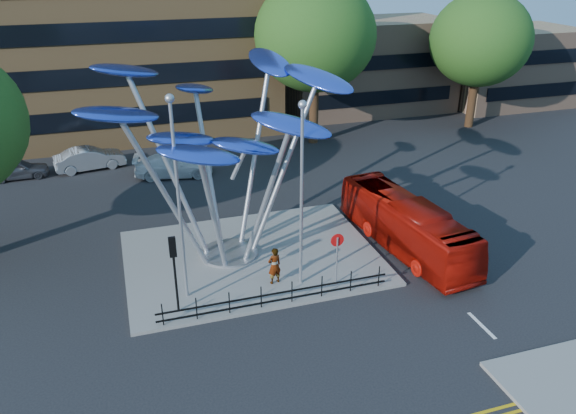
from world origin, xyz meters
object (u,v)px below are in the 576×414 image
object	(u,v)px
leaf_sculpture	(220,120)
red_bus	(406,224)
street_lamp_left	(177,184)
street_lamp_right	(302,180)
tree_far	(480,40)
pedestrian	(274,266)
traffic_light_island	(174,259)
parked_car_right	(173,165)
no_entry_sign_island	(337,250)
parked_car_left	(18,169)
tree_right	(315,35)
parked_car_mid	(90,159)

from	to	relation	value
leaf_sculpture	red_bus	size ratio (longest dim) A/B	1.35
street_lamp_left	street_lamp_right	bearing A→B (deg)	-5.71
tree_far	street_lamp_right	distance (m)	28.76
street_lamp_left	pedestrian	xyz separation A→B (m)	(3.89, -0.15, -4.33)
traffic_light_island	parked_car_right	size ratio (longest dim) A/B	0.68
no_entry_sign_island	street_lamp_right	bearing A→B (deg)	162.13
no_entry_sign_island	parked_car_left	size ratio (longest dim) A/B	0.65
street_lamp_right	red_bus	size ratio (longest dim) A/B	0.88
parked_car_left	tree_far	bearing A→B (deg)	-90.13
tree_right	parked_car_right	xyz separation A→B (m)	(-11.22, -3.86, -7.30)
leaf_sculpture	street_lamp_left	size ratio (longest dim) A/B	1.45
tree_right	pedestrian	distance (m)	21.71
tree_far	no_entry_sign_island	world-z (taller)	tree_far
traffic_light_island	red_bus	world-z (taller)	traffic_light_island
parked_car_left	parked_car_mid	world-z (taller)	parked_car_mid
red_bus	street_lamp_left	bearing A→B (deg)	-179.83
red_bus	parked_car_left	size ratio (longest dim) A/B	2.52
pedestrian	street_lamp_right	bearing A→B (deg)	149.31
leaf_sculpture	parked_car_mid	distance (m)	16.95
street_lamp_left	parked_car_right	world-z (taller)	street_lamp_left
red_bus	pedestrian	size ratio (longest dim) A/B	5.40
parked_car_mid	parked_car_right	bearing A→B (deg)	-129.52
leaf_sculpture	street_lamp_right	xyz separation A→B (m)	(2.57, -3.68, -1.78)
pedestrian	parked_car_right	xyz separation A→B (m)	(-2.61, 14.78, -0.29)
traffic_light_island	street_lamp_right	bearing A→B (deg)	5.19
tree_right	no_entry_sign_island	bearing A→B (deg)	-107.12
tree_right	parked_car_left	xyz separation A→B (m)	(-20.99, -1.21, -7.40)
tree_far	street_lamp_left	bearing A→B (deg)	-145.08
tree_far	street_lamp_left	size ratio (longest dim) A/B	1.23
street_lamp_left	pedestrian	world-z (taller)	street_lamp_left
pedestrian	parked_car_mid	size ratio (longest dim) A/B	0.38
leaf_sculpture	pedestrian	bearing A→B (deg)	-66.36
traffic_light_island	parked_car_left	distance (m)	20.05
street_lamp_left	traffic_light_island	bearing A→B (deg)	-116.57
tree_far	pedestrian	bearing A→B (deg)	-140.49
street_lamp_right	no_entry_sign_island	distance (m)	3.64
no_entry_sign_island	red_bus	size ratio (longest dim) A/B	0.26
leaf_sculpture	parked_car_mid	world-z (taller)	leaf_sculpture
leaf_sculpture	parked_car_right	bearing A→B (deg)	95.73
tree_far	parked_car_mid	bearing A→B (deg)	-178.35
tree_far	street_lamp_left	world-z (taller)	tree_far
red_bus	parked_car_mid	bearing A→B (deg)	126.51
red_bus	traffic_light_island	bearing A→B (deg)	-175.27
no_entry_sign_island	tree_far	bearing A→B (deg)	44.25
tree_far	traffic_light_island	world-z (taller)	tree_far
no_entry_sign_island	parked_car_mid	bearing A→B (deg)	119.40
street_lamp_left	traffic_light_island	xyz separation A→B (m)	(-0.50, -1.00, -2.74)
leaf_sculpture	street_lamp_left	xyz separation A→B (m)	(-2.43, -3.18, -1.52)
tree_far	leaf_sculpture	distance (m)	28.53
tree_right	no_entry_sign_island	xyz separation A→B (m)	(-6.00, -19.48, -6.22)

